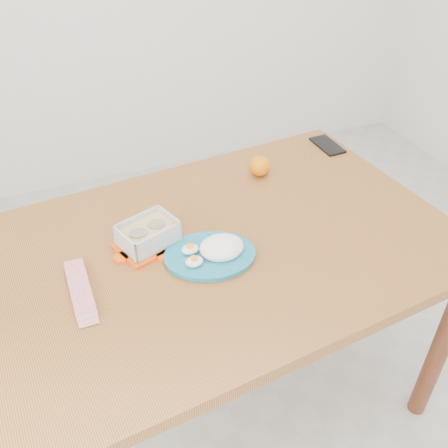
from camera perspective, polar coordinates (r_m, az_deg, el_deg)
name	(u,v)px	position (r m, az deg, el deg)	size (l,w,h in m)	color
ground	(275,391)	(2.00, 5.86, -18.44)	(3.50, 3.50, 0.00)	#B7B7B2
dining_table	(224,263)	(1.48, 0.00, -4.53)	(1.40, 1.01, 0.75)	#9D5E2C
food_container	(148,235)	(1.40, -8.65, -1.24)	(0.21, 0.18, 0.07)	#FF4C07
orange_fruit	(260,166)	(1.70, 4.11, 6.63)	(0.07, 0.07, 0.07)	orange
rice_plate	(214,251)	(1.36, -1.20, -3.12)	(0.29, 0.29, 0.07)	#1A718F
candy_bar	(80,289)	(1.32, -16.12, -7.18)	(0.20, 0.05, 0.02)	red
smartphone	(327,145)	(1.92, 11.72, 8.81)	(0.07, 0.14, 0.01)	black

